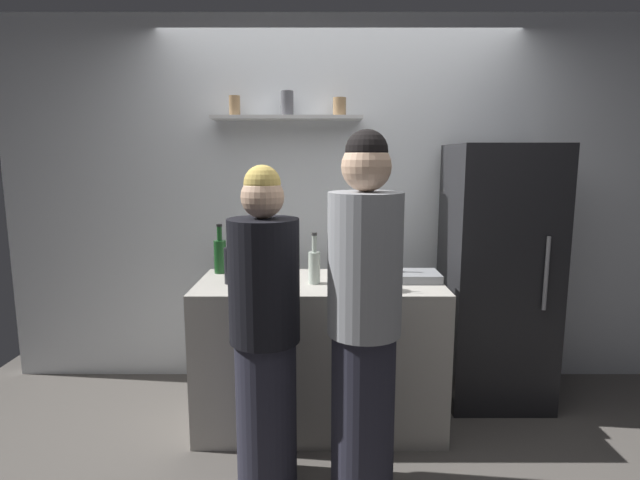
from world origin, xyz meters
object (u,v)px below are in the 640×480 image
(wine_bottle_pale_glass, at_px, (315,265))
(wine_bottle_green_glass, at_px, (220,255))
(person_grey_hoodie, at_px, (364,323))
(wine_bottle_dark_glass, at_px, (230,264))
(person_blonde, at_px, (265,334))
(utensil_holder, at_px, (381,281))
(wine_bottle_amber_glass, at_px, (368,258))
(baking_pan, at_px, (411,276))
(refrigerator, at_px, (497,275))
(water_bottle_plastic, at_px, (382,256))

(wine_bottle_pale_glass, distance_m, wine_bottle_green_glass, 0.66)
(wine_bottle_pale_glass, distance_m, person_grey_hoodie, 0.70)
(wine_bottle_green_glass, distance_m, wine_bottle_dark_glass, 0.30)
(wine_bottle_pale_glass, relative_size, person_blonde, 0.19)
(utensil_holder, relative_size, wine_bottle_amber_glass, 0.60)
(wine_bottle_pale_glass, bearing_deg, baking_pan, 7.53)
(wine_bottle_pale_glass, relative_size, wine_bottle_green_glass, 0.96)
(refrigerator, distance_m, utensil_holder, 1.00)
(wine_bottle_pale_glass, bearing_deg, person_grey_hoodie, -69.80)
(wine_bottle_amber_glass, height_order, person_grey_hoodie, person_grey_hoodie)
(water_bottle_plastic, relative_size, person_grey_hoodie, 0.13)
(wine_bottle_green_glass, bearing_deg, wine_bottle_pale_glass, -24.53)
(wine_bottle_green_glass, xyz_separation_m, person_grey_hoodie, (0.84, -0.92, -0.14))
(utensil_holder, xyz_separation_m, water_bottle_plastic, (0.06, 0.47, 0.05))
(wine_bottle_green_glass, bearing_deg, refrigerator, 3.48)
(wine_bottle_pale_glass, bearing_deg, utensil_holder, -23.46)
(baking_pan, relative_size, wine_bottle_amber_glass, 0.97)
(wine_bottle_green_glass, xyz_separation_m, wine_bottle_amber_glass, (0.93, -0.17, 0.02))
(wine_bottle_amber_glass, distance_m, person_grey_hoodie, 0.77)
(wine_bottle_dark_glass, distance_m, person_blonde, 0.64)
(wine_bottle_amber_glass, height_order, person_blonde, person_blonde)
(refrigerator, bearing_deg, water_bottle_plastic, -174.18)
(wine_bottle_green_glass, height_order, wine_bottle_dark_glass, wine_bottle_green_glass)
(person_blonde, bearing_deg, wine_bottle_green_glass, 146.92)
(utensil_holder, distance_m, wine_bottle_dark_glass, 0.88)
(person_blonde, bearing_deg, baking_pan, 69.95)
(baking_pan, xyz_separation_m, wine_bottle_pale_glass, (-0.58, -0.08, 0.08))
(refrigerator, distance_m, person_grey_hoodie, 1.42)
(person_grey_hoodie, bearing_deg, utensil_holder, -168.57)
(person_grey_hoodie, bearing_deg, person_blonde, -75.22)
(person_blonde, bearing_deg, refrigerator, 65.40)
(utensil_holder, bearing_deg, baking_pan, 48.72)
(baking_pan, height_order, utensil_holder, utensil_holder)
(refrigerator, distance_m, wine_bottle_green_glass, 1.82)
(refrigerator, height_order, wine_bottle_dark_glass, refrigerator)
(utensil_holder, distance_m, wine_bottle_green_glass, 1.07)
(wine_bottle_pale_glass, distance_m, person_blonde, 0.63)
(water_bottle_plastic, bearing_deg, person_grey_hoodie, -101.40)
(wine_bottle_pale_glass, distance_m, wine_bottle_amber_glass, 0.34)
(refrigerator, distance_m, wine_bottle_amber_glass, 0.94)
(wine_bottle_green_glass, height_order, person_grey_hoodie, person_grey_hoodie)
(baking_pan, xyz_separation_m, wine_bottle_dark_glass, (-1.07, -0.08, 0.09))
(person_grey_hoodie, height_order, person_blonde, person_grey_hoodie)
(wine_bottle_pale_glass, height_order, wine_bottle_green_glass, wine_bottle_green_glass)
(refrigerator, height_order, baking_pan, refrigerator)
(wine_bottle_pale_glass, height_order, wine_bottle_dark_glass, wine_bottle_dark_glass)
(wine_bottle_amber_glass, relative_size, water_bottle_plastic, 1.54)
(wine_bottle_dark_glass, height_order, water_bottle_plastic, wine_bottle_dark_glass)
(utensil_holder, relative_size, wine_bottle_dark_glass, 0.69)
(baking_pan, bearing_deg, person_blonde, -142.61)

